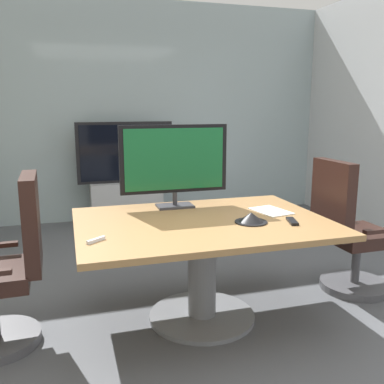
{
  "coord_description": "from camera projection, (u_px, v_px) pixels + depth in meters",
  "views": [
    {
      "loc": [
        -0.78,
        -2.57,
        1.51
      ],
      "look_at": [
        0.1,
        0.37,
        0.88
      ],
      "focal_mm": 39.64,
      "sensor_mm": 36.0,
      "label": 1
    }
  ],
  "objects": [
    {
      "name": "tv_monitor",
      "position": [
        174.0,
        161.0,
        3.24
      ],
      "size": [
        0.84,
        0.18,
        0.64
      ],
      "color": "#333338",
      "rests_on": "conference_table"
    },
    {
      "name": "whiteboard_marker",
      "position": [
        96.0,
        240.0,
        2.46
      ],
      "size": [
        0.11,
        0.1,
        0.02
      ],
      "primitive_type": "cube",
      "rotation": [
        0.0,
        0.0,
        0.66
      ],
      "color": "silver",
      "rests_on": "conference_table"
    },
    {
      "name": "office_chair_left",
      "position": [
        6.0,
        276.0,
        2.66
      ],
      "size": [
        0.6,
        0.58,
        1.09
      ],
      "rotation": [
        0.0,
        0.0,
        -1.54
      ],
      "color": "#4C4C51",
      "rests_on": "ground"
    },
    {
      "name": "ground_plane",
      "position": [
        194.0,
        327.0,
        2.93
      ],
      "size": [
        7.27,
        7.27,
        0.0
      ],
      "primitive_type": "plane",
      "color": "#515459"
    },
    {
      "name": "office_chair_right",
      "position": [
        348.0,
        237.0,
        3.44
      ],
      "size": [
        0.6,
        0.57,
        1.09
      ],
      "rotation": [
        0.0,
        0.0,
        1.58
      ],
      "color": "#4C4C51",
      "rests_on": "ground"
    },
    {
      "name": "conference_table",
      "position": [
        202.0,
        247.0,
        2.96
      ],
      "size": [
        1.71,
        1.23,
        0.73
      ],
      "color": "olive",
      "rests_on": "ground"
    },
    {
      "name": "conference_phone",
      "position": [
        251.0,
        218.0,
        2.86
      ],
      "size": [
        0.22,
        0.22,
        0.07
      ],
      "color": "black",
      "rests_on": "conference_table"
    },
    {
      "name": "wall_back_glass_partition",
      "position": [
        125.0,
        112.0,
        5.59
      ],
      "size": [
        5.58,
        0.1,
        2.84
      ],
      "primitive_type": "cube",
      "color": "#9EB2B7",
      "rests_on": "ground"
    },
    {
      "name": "wall_display_unit",
      "position": [
        126.0,
        190.0,
        5.43
      ],
      "size": [
        1.2,
        0.36,
        1.31
      ],
      "color": "#B7BABC",
      "rests_on": "ground"
    },
    {
      "name": "paper_notepad",
      "position": [
        271.0,
        211.0,
        3.16
      ],
      "size": [
        0.27,
        0.34,
        0.01
      ],
      "primitive_type": "cube",
      "rotation": [
        0.0,
        0.0,
        0.2
      ],
      "color": "white",
      "rests_on": "conference_table"
    },
    {
      "name": "remote_control",
      "position": [
        292.0,
        221.0,
        2.87
      ],
      "size": [
        0.1,
        0.18,
        0.02
      ],
      "primitive_type": "cube",
      "rotation": [
        0.0,
        0.0,
        -0.28
      ],
      "color": "black",
      "rests_on": "conference_table"
    }
  ]
}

